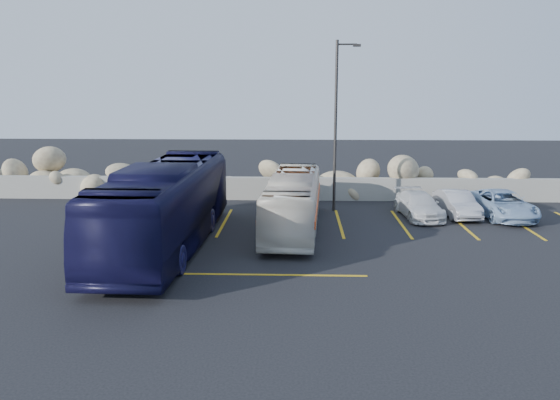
{
  "coord_description": "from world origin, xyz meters",
  "views": [
    {
      "loc": [
        0.79,
        -16.4,
        5.96
      ],
      "look_at": [
        0.08,
        4.0,
        1.66
      ],
      "focal_mm": 35.0,
      "sensor_mm": 36.0,
      "label": 1
    }
  ],
  "objects_px": {
    "lamppost": "(337,122)",
    "tour_coach": "(166,206)",
    "car_c": "(419,205)",
    "car_b": "(457,204)",
    "car_d": "(502,204)",
    "vintage_bus": "(293,202)"
  },
  "relations": [
    {
      "from": "lamppost",
      "to": "tour_coach",
      "type": "relative_size",
      "value": 0.7
    },
    {
      "from": "tour_coach",
      "to": "car_c",
      "type": "xyz_separation_m",
      "value": [
        10.44,
        5.12,
        -1.03
      ]
    },
    {
      "from": "car_b",
      "to": "car_c",
      "type": "xyz_separation_m",
      "value": [
        -1.8,
        -0.27,
        -0.02
      ]
    },
    {
      "from": "lamppost",
      "to": "car_d",
      "type": "bearing_deg",
      "value": -8.16
    },
    {
      "from": "vintage_bus",
      "to": "car_c",
      "type": "relative_size",
      "value": 2.21
    },
    {
      "from": "vintage_bus",
      "to": "car_b",
      "type": "xyz_separation_m",
      "value": [
        7.57,
        2.74,
        -0.61
      ]
    },
    {
      "from": "lamppost",
      "to": "car_c",
      "type": "relative_size",
      "value": 2.07
    },
    {
      "from": "car_b",
      "to": "car_d",
      "type": "distance_m",
      "value": 2.04
    },
    {
      "from": "vintage_bus",
      "to": "car_c",
      "type": "xyz_separation_m",
      "value": [
        5.76,
        2.47,
        -0.63
      ]
    },
    {
      "from": "lamppost",
      "to": "car_b",
      "type": "bearing_deg",
      "value": -9.23
    },
    {
      "from": "tour_coach",
      "to": "car_b",
      "type": "relative_size",
      "value": 3.22
    },
    {
      "from": "tour_coach",
      "to": "car_c",
      "type": "height_order",
      "value": "tour_coach"
    },
    {
      "from": "vintage_bus",
      "to": "car_d",
      "type": "bearing_deg",
      "value": 18.1
    },
    {
      "from": "tour_coach",
      "to": "car_b",
      "type": "bearing_deg",
      "value": 25.31
    },
    {
      "from": "car_d",
      "to": "vintage_bus",
      "type": "bearing_deg",
      "value": -168.15
    },
    {
      "from": "lamppost",
      "to": "car_b",
      "type": "height_order",
      "value": "lamppost"
    },
    {
      "from": "car_b",
      "to": "car_d",
      "type": "bearing_deg",
      "value": -9.83
    },
    {
      "from": "car_b",
      "to": "lamppost",
      "type": "bearing_deg",
      "value": 166.14
    },
    {
      "from": "lamppost",
      "to": "car_c",
      "type": "height_order",
      "value": "lamppost"
    },
    {
      "from": "car_d",
      "to": "car_b",
      "type": "bearing_deg",
      "value": 171.75
    },
    {
      "from": "car_b",
      "to": "car_d",
      "type": "height_order",
      "value": "car_d"
    },
    {
      "from": "tour_coach",
      "to": "car_b",
      "type": "height_order",
      "value": "tour_coach"
    }
  ]
}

